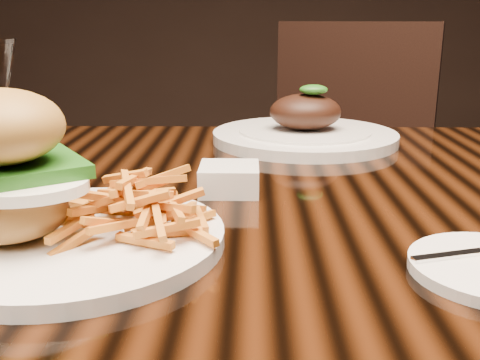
{
  "coord_description": "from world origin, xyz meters",
  "views": [
    {
      "loc": [
        -0.02,
        -0.65,
        0.96
      ],
      "look_at": [
        -0.03,
        -0.14,
        0.81
      ],
      "focal_mm": 42.0,
      "sensor_mm": 36.0,
      "label": 1
    }
  ],
  "objects_px": {
    "burger_plate": "(57,199)",
    "far_dish": "(305,131)",
    "dining_table": "(268,253)",
    "chair_far": "(341,173)"
  },
  "relations": [
    {
      "from": "burger_plate",
      "to": "far_dish",
      "type": "xyz_separation_m",
      "value": [
        0.27,
        0.48,
        -0.03
      ]
    },
    {
      "from": "dining_table",
      "to": "far_dish",
      "type": "bearing_deg",
      "value": 77.01
    },
    {
      "from": "far_dish",
      "to": "chair_far",
      "type": "relative_size",
      "value": 0.34
    },
    {
      "from": "dining_table",
      "to": "far_dish",
      "type": "height_order",
      "value": "far_dish"
    },
    {
      "from": "dining_table",
      "to": "burger_plate",
      "type": "bearing_deg",
      "value": -139.65
    },
    {
      "from": "chair_far",
      "to": "dining_table",
      "type": "bearing_deg",
      "value": -82.74
    },
    {
      "from": "far_dish",
      "to": "chair_far",
      "type": "xyz_separation_m",
      "value": [
        0.16,
        0.58,
        -0.23
      ]
    },
    {
      "from": "dining_table",
      "to": "chair_far",
      "type": "bearing_deg",
      "value": 75.19
    },
    {
      "from": "burger_plate",
      "to": "chair_far",
      "type": "height_order",
      "value": "chair_far"
    },
    {
      "from": "burger_plate",
      "to": "far_dish",
      "type": "height_order",
      "value": "burger_plate"
    }
  ]
}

